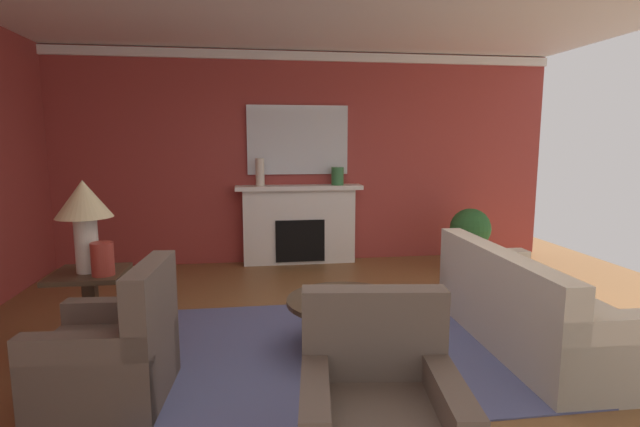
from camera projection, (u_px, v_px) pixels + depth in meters
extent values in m
plane|color=brown|center=(339.00, 346.00, 4.18)|extent=(8.91, 8.91, 0.00)
cube|color=#9E3833|center=(300.00, 158.00, 7.04)|extent=(7.45, 0.12, 3.02)
cube|color=white|center=(300.00, 56.00, 6.75)|extent=(7.45, 0.08, 0.12)
cube|color=#4C517A|center=(346.00, 349.00, 4.10)|extent=(3.19, 2.36, 0.01)
cube|color=white|center=(299.00, 226.00, 6.98)|extent=(1.60, 0.25, 1.07)
cube|color=black|center=(299.00, 239.00, 6.98)|extent=(0.70, 0.26, 0.60)
cube|color=white|center=(299.00, 188.00, 6.86)|extent=(1.80, 0.35, 0.06)
cube|color=silver|center=(298.00, 140.00, 6.91)|extent=(1.44, 0.04, 0.98)
cube|color=beige|center=(534.00, 320.00, 4.17)|extent=(0.95, 2.12, 0.45)
cube|color=beige|center=(498.00, 273.00, 4.07)|extent=(0.25, 2.10, 0.40)
cube|color=beige|center=(614.00, 359.00, 3.23)|extent=(0.90, 0.22, 0.62)
cube|color=beige|center=(484.00, 279.00, 5.09)|extent=(0.90, 0.22, 0.62)
cube|color=brown|center=(107.00, 369.00, 3.28)|extent=(0.86, 0.86, 0.44)
cube|color=brown|center=(151.00, 301.00, 3.24)|extent=(0.22, 0.81, 0.51)
cube|color=brown|center=(122.00, 338.00, 3.60)|extent=(0.81, 0.20, 0.60)
cube|color=brown|center=(86.00, 381.00, 2.95)|extent=(0.81, 0.20, 0.60)
cube|color=brown|center=(374.00, 333.00, 2.69)|extent=(0.81, 0.27, 0.51)
cylinder|color=#3D2D1E|center=(346.00, 301.00, 4.04)|extent=(1.00, 1.00, 0.04)
cylinder|color=#3D2D1E|center=(346.00, 327.00, 4.07)|extent=(0.12, 0.12, 0.41)
cylinder|color=#3D2D1E|center=(346.00, 348.00, 4.10)|extent=(0.56, 0.56, 0.03)
cube|color=#3D2D1E|center=(89.00, 274.00, 3.94)|extent=(0.56, 0.56, 0.04)
cube|color=#3D2D1E|center=(92.00, 315.00, 3.99)|extent=(0.10, 0.10, 0.66)
cube|color=#3D2D1E|center=(94.00, 351.00, 4.03)|extent=(0.45, 0.45, 0.04)
cylinder|color=beige|center=(87.00, 245.00, 3.90)|extent=(0.18, 0.18, 0.45)
cone|color=#C6B284|center=(83.00, 199.00, 3.85)|extent=(0.44, 0.44, 0.30)
cylinder|color=#9E3328|center=(103.00, 259.00, 3.82)|extent=(0.17, 0.17, 0.26)
cylinder|color=#33703D|center=(337.00, 176.00, 6.89)|extent=(0.18, 0.18, 0.25)
cylinder|color=beige|center=(260.00, 172.00, 6.73)|extent=(0.12, 0.12, 0.39)
cube|color=tan|center=(358.00, 299.00, 3.96)|extent=(0.24, 0.21, 0.04)
cylinder|color=#333333|center=(469.00, 256.00, 6.79)|extent=(0.32, 0.32, 0.30)
sphere|color=#28602D|center=(470.00, 228.00, 6.73)|extent=(0.56, 0.56, 0.56)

